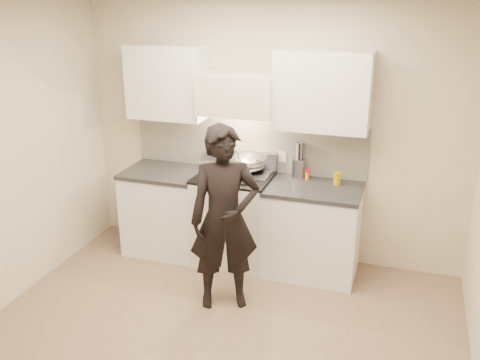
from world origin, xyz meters
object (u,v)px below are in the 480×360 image
counter_right (312,230)px  wok (248,162)px  stove (234,218)px  utensil_crock (299,166)px  person (225,219)px

counter_right → wok: size_ratio=1.94×
stove → counter_right: size_ratio=1.04×
counter_right → stove: bearing=-180.0°
counter_right → utensil_crock: 0.66m
person → counter_right: bearing=27.1°
utensil_crock → person: bearing=-111.8°
wok → person: size_ratio=0.28×
stove → wok: bearing=48.4°
stove → utensil_crock: size_ratio=2.68×
wok → stove: bearing=-131.6°
wok → person: 0.97m
wok → utensil_crock: bearing=13.4°
wok → utensil_crock: size_ratio=1.32×
utensil_crock → stove: bearing=-158.3°
stove → counter_right: 0.83m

